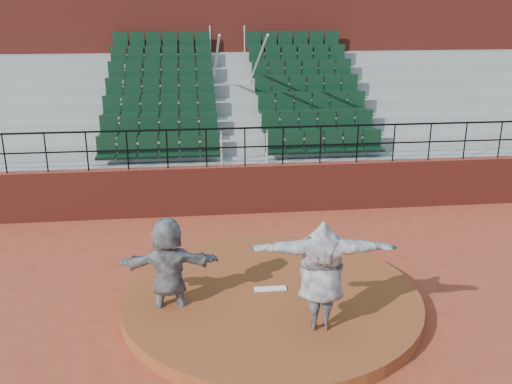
# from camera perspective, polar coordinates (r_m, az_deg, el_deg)

# --- Properties ---
(ground) EXTENTS (90.00, 90.00, 0.00)m
(ground) POSITION_cam_1_polar(r_m,az_deg,el_deg) (10.85, 1.55, -11.25)
(ground) COLOR #9E3C23
(ground) RESTS_ON ground
(pitchers_mound) EXTENTS (5.50, 5.50, 0.25)m
(pitchers_mound) POSITION_cam_1_polar(r_m,az_deg,el_deg) (10.79, 1.55, -10.67)
(pitchers_mound) COLOR brown
(pitchers_mound) RESTS_ON ground
(pitching_rubber) EXTENTS (0.60, 0.15, 0.03)m
(pitching_rubber) POSITION_cam_1_polar(r_m,az_deg,el_deg) (10.85, 1.45, -9.64)
(pitching_rubber) COLOR white
(pitching_rubber) RESTS_ON pitchers_mound
(boundary_wall) EXTENTS (24.00, 0.30, 1.30)m
(boundary_wall) POSITION_cam_1_polar(r_m,az_deg,el_deg) (15.15, -1.09, 0.30)
(boundary_wall) COLOR maroon
(boundary_wall) RESTS_ON ground
(wall_railing) EXTENTS (24.04, 0.05, 1.03)m
(wall_railing) POSITION_cam_1_polar(r_m,az_deg,el_deg) (14.77, -1.12, 5.38)
(wall_railing) COLOR black
(wall_railing) RESTS_ON boundary_wall
(seating_deck) EXTENTS (24.00, 5.97, 4.63)m
(seating_deck) POSITION_cam_1_polar(r_m,az_deg,el_deg) (18.45, -2.21, 6.16)
(seating_deck) COLOR gray
(seating_deck) RESTS_ON ground
(press_box_facade) EXTENTS (24.00, 3.00, 7.10)m
(press_box_facade) POSITION_cam_1_polar(r_m,az_deg,el_deg) (22.04, -3.11, 13.72)
(press_box_facade) COLOR maroon
(press_box_facade) RESTS_ON ground
(pitcher) EXTENTS (2.38, 0.86, 1.89)m
(pitcher) POSITION_cam_1_polar(r_m,az_deg,el_deg) (9.34, 6.54, -8.27)
(pitcher) COLOR black
(pitcher) RESTS_ON pitchers_mound
(fielder) EXTENTS (1.77, 0.59, 1.90)m
(fielder) POSITION_cam_1_polar(r_m,az_deg,el_deg) (10.16, -8.73, -7.60)
(fielder) COLOR black
(fielder) RESTS_ON ground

